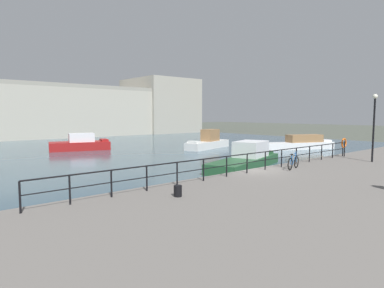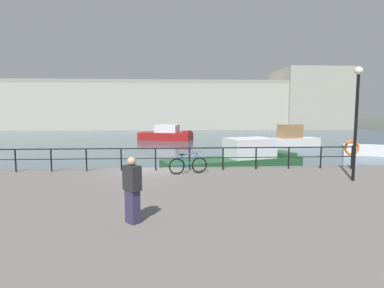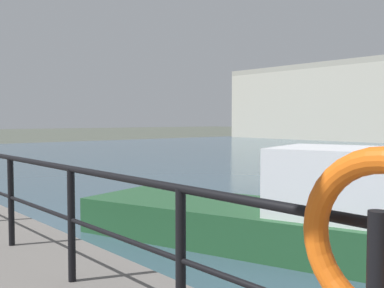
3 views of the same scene
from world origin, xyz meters
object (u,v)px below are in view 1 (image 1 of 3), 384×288
moored_harbor_tender (81,144)px  quay_lamp_post (374,119)px  moored_white_yacht (299,143)px  mooring_bollard (178,191)px  harbor_building (58,111)px  moored_small_launch (247,159)px  parked_bicycle (293,162)px  life_ring_stand (344,144)px  moored_cabin_cruiser (208,142)px

moored_harbor_tender → quay_lamp_post: quay_lamp_post is taller
moored_white_yacht → mooring_bollard: bearing=-133.6°
harbor_building → moored_small_launch: bearing=-91.3°
moored_harbor_tender → parked_bicycle: parked_bicycle is taller
life_ring_stand → quay_lamp_post: size_ratio=0.31×
quay_lamp_post → moored_white_yacht: bearing=46.0°
moored_white_yacht → quay_lamp_post: size_ratio=2.14×
moored_white_yacht → mooring_bollard: (-28.51, -12.16, 0.61)m
moored_cabin_cruiser → moored_white_yacht: moored_cabin_cruiser is taller
harbor_building → mooring_bollard: (-13.89, -55.25, -3.58)m
life_ring_stand → moored_cabin_cruiser: bearing=79.3°
quay_lamp_post → life_ring_stand: bearing=61.8°
moored_harbor_tender → moored_small_launch: moored_small_launch is taller
harbor_building → moored_cabin_cruiser: 36.04m
parked_bicycle → moored_cabin_cruiser: bearing=46.3°
moored_small_launch → moored_cabin_cruiser: bearing=41.1°
harbor_building → moored_harbor_tender: bearing=-103.3°
moored_white_yacht → moored_harbor_tender: bearing=165.1°
mooring_bollard → life_ring_stand: bearing=4.8°
parked_bicycle → mooring_bollard: (-9.10, -0.70, -0.17)m
moored_small_launch → life_ring_stand: size_ratio=6.87×
moored_small_launch → quay_lamp_post: 9.45m
moored_harbor_tender → life_ring_stand: 28.82m
moored_harbor_tender → moored_cabin_cruiser: 15.54m
quay_lamp_post → moored_cabin_cruiser: bearing=77.0°
harbor_building → moored_white_yacht: size_ratio=7.77×
moored_harbor_tender → parked_bicycle: 27.97m
moored_white_yacht → mooring_bollard: size_ratio=21.95×
moored_cabin_cruiser → life_ring_stand: life_ring_stand is taller
moored_cabin_cruiser → moored_small_launch: bearing=42.8°
moored_harbor_tender → moored_small_launch: (5.16, -21.37, -0.04)m
moored_harbor_tender → moored_white_yacht: moored_harbor_tender is taller
parked_bicycle → life_ring_stand: bearing=-7.8°
moored_white_yacht → parked_bicycle: parked_bicycle is taller
moored_harbor_tender → quay_lamp_post: size_ratio=1.62×
harbor_building → life_ring_stand: (3.17, -53.81, -2.83)m
moored_cabin_cruiser → moored_white_yacht: (7.94, -7.91, -0.09)m
moored_cabin_cruiser → moored_harbor_tender: bearing=-49.2°
moored_small_launch → life_ring_stand: bearing=-71.1°
moored_cabin_cruiser → moored_small_launch: size_ratio=0.83×
moored_cabin_cruiser → mooring_bollard: bearing=28.5°
harbor_building → moored_cabin_cruiser: size_ratio=9.44×
moored_harbor_tender → life_ring_stand: (9.46, -27.19, 1.31)m
life_ring_stand → quay_lamp_post: quay_lamp_post is taller
moored_harbor_tender → moored_small_launch: 21.99m
moored_cabin_cruiser → life_ring_stand: (-3.52, -18.63, 1.27)m
parked_bicycle → life_ring_stand: (7.96, 0.74, 0.59)m
harbor_building → moored_harbor_tender: (-6.29, -26.63, -4.14)m
moored_cabin_cruiser → parked_bicycle: bearing=43.5°
harbor_building → life_ring_stand: 53.98m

